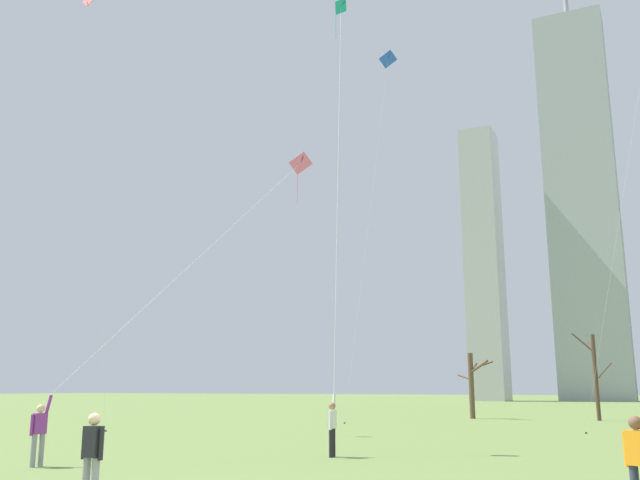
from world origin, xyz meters
The scene contains 9 objects.
kite_flyer_midfield_left_teal centered at (-2.02, 11.18, 3.95)m, with size 4.28×10.31×21.72m.
kite_flyer_foreground_left_pink centered at (-6.96, 4.68, 1.90)m, with size 4.51×7.88×10.50m.
bystander_far_off_by_trees centered at (-1.44, -0.28, 0.90)m, with size 0.51×0.22×1.62m.
distant_kite_drifting_left_blue centered at (-7.35, 31.07, 22.53)m, with size 2.61×3.70×24.80m.
distant_kite_drifting_right_red centered at (-18.73, 15.53, 20.39)m, with size 3.15×0.86×23.62m.
bare_tree_center centered at (3.83, 38.61, 2.92)m, with size 2.36×1.55×5.58m.
bare_tree_left_of_center centered at (-4.05, 37.98, 2.46)m, with size 2.75×2.37×4.42m.
skyline_wide_slab centered at (-17.17, 102.59, 22.46)m, with size 5.48×6.35×44.91m.
skyline_short_annex centered at (-1.66, 107.76, 32.51)m, with size 11.07×6.95×70.53m.
Camera 1 is at (7.83, -9.93, 2.06)m, focal length 38.64 mm.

